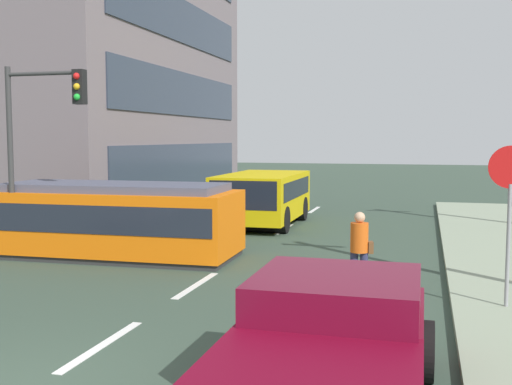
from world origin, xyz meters
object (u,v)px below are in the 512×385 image
city_bus (263,196)px  stop_sign (510,192)px  pedestrian_crossing (360,248)px  pickup_truck_parked (330,352)px  traffic_light_mast (39,127)px  streetcar_tram (114,219)px

city_bus → stop_sign: 12.14m
pedestrian_crossing → stop_sign: bearing=-16.1°
pickup_truck_parked → traffic_light_mast: 11.15m
pickup_truck_parked → traffic_light_mast: (-8.37, 6.88, 2.63)m
city_bus → pickup_truck_parked: size_ratio=1.06×
streetcar_tram → pickup_truck_parked: (6.97, -8.07, -0.21)m
city_bus → stop_sign: stop_sign is taller
streetcar_tram → pickup_truck_parked: streetcar_tram is taller
streetcar_tram → city_bus: streetcar_tram is taller
pedestrian_crossing → traffic_light_mast: size_ratio=0.34×
streetcar_tram → stop_sign: stop_sign is taller
stop_sign → traffic_light_mast: 11.02m
city_bus → pedestrian_crossing: bearing=-64.0°
streetcar_tram → city_bus: size_ratio=1.25×
pickup_truck_parked → stop_sign: 5.77m
pickup_truck_parked → stop_sign: stop_sign is taller
streetcar_tram → pickup_truck_parked: 10.66m
stop_sign → traffic_light_mast: traffic_light_mast is taller
pedestrian_crossing → pickup_truck_parked: bearing=-87.3°
pedestrian_crossing → stop_sign: size_ratio=0.58×
pedestrian_crossing → traffic_light_mast: 8.53m
streetcar_tram → stop_sign: (9.39, -3.02, 1.18)m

